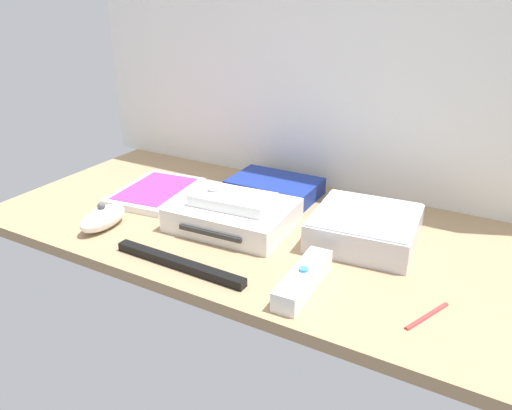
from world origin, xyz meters
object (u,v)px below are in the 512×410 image
at_px(game_console, 233,215).
at_px(remote_classic_pad, 233,199).
at_px(remote_nunchuk, 103,218).
at_px(sensor_bar, 179,264).
at_px(mini_computer, 365,228).
at_px(stylus_pen, 427,314).
at_px(game_case, 155,192).
at_px(network_router, 275,187).
at_px(remote_wand, 303,279).

relative_size(game_console, remote_classic_pad, 1.45).
bearing_deg(remote_classic_pad, remote_nunchuk, -153.60).
height_order(game_console, sensor_bar, game_console).
bearing_deg(sensor_bar, game_console, 92.20).
xyz_separation_m(mini_computer, sensor_bar, (-0.22, -0.23, -0.02)).
height_order(game_console, stylus_pen, game_console).
bearing_deg(game_case, remote_nunchuk, -90.47).
bearing_deg(network_router, sensor_bar, -89.61).
bearing_deg(game_console, mini_computer, 11.65).
bearing_deg(mini_computer, game_case, -177.82).
height_order(game_case, remote_nunchuk, remote_nunchuk).
relative_size(game_case, sensor_bar, 0.86).
relative_size(network_router, sensor_bar, 0.75).
bearing_deg(game_case, mini_computer, -5.09).
bearing_deg(stylus_pen, remote_nunchuk, -177.91).
bearing_deg(game_case, sensor_bar, -50.58).
height_order(network_router, remote_nunchuk, remote_nunchuk).
xyz_separation_m(remote_classic_pad, stylus_pen, (0.37, -0.10, -0.05)).
relative_size(mini_computer, stylus_pen, 2.06).
bearing_deg(mini_computer, remote_nunchuk, -156.58).
relative_size(game_case, remote_wand, 1.38).
distance_m(game_console, stylus_pen, 0.38).
relative_size(sensor_bar, stylus_pen, 2.67).
relative_size(game_case, network_router, 1.14).
height_order(remote_nunchuk, stylus_pen, remote_nunchuk).
height_order(remote_nunchuk, remote_classic_pad, remote_classic_pad).
distance_m(remote_wand, stylus_pen, 0.17).
relative_size(game_case, remote_nunchuk, 2.04).
height_order(mini_computer, remote_wand, mini_computer).
distance_m(game_console, network_router, 0.17).
xyz_separation_m(remote_wand, remote_nunchuk, (-0.40, -0.00, 0.01)).
distance_m(game_console, remote_wand, 0.23).
relative_size(remote_nunchuk, stylus_pen, 1.12).
height_order(game_case, remote_wand, remote_wand).
height_order(game_console, remote_classic_pad, remote_classic_pad).
height_order(sensor_bar, stylus_pen, sensor_bar).
xyz_separation_m(remote_classic_pad, sensor_bar, (0.00, -0.16, -0.05)).
height_order(game_console, remote_nunchuk, remote_nunchuk).
bearing_deg(remote_classic_pad, stylus_pen, -20.28).
bearing_deg(remote_nunchuk, network_router, 56.87).
height_order(network_router, remote_classic_pad, remote_classic_pad).
bearing_deg(remote_nunchuk, game_case, 97.70).
xyz_separation_m(game_case, remote_wand, (0.42, -0.17, 0.01)).
relative_size(game_console, stylus_pen, 2.42).
xyz_separation_m(game_case, network_router, (0.22, 0.12, 0.01)).
bearing_deg(game_case, network_router, 22.48).
height_order(game_case, sensor_bar, game_case).
height_order(remote_classic_pad, stylus_pen, remote_classic_pad).
relative_size(remote_classic_pad, stylus_pen, 1.67).
bearing_deg(sensor_bar, network_router, 91.91).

